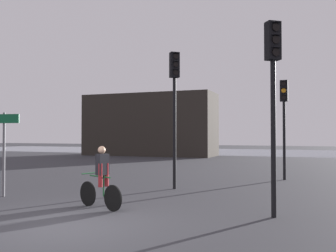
{
  "coord_description": "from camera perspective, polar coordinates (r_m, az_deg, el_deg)",
  "views": [
    {
      "loc": [
        4.87,
        -6.5,
        1.92
      ],
      "look_at": [
        0.5,
        5.0,
        2.2
      ],
      "focal_mm": 40.0,
      "sensor_mm": 36.0,
      "label": 1
    }
  ],
  "objects": [
    {
      "name": "distant_building",
      "position": [
        34.47,
        -2.82,
        0.16
      ],
      "size": [
        12.06,
        4.0,
        5.61
      ],
      "primitive_type": "cube",
      "color": "#2D2823",
      "rests_on": "ground"
    },
    {
      "name": "cyclist",
      "position": [
        9.89,
        -10.1,
        -7.67
      ],
      "size": [
        1.6,
        0.73,
        1.62
      ],
      "rotation": [
        0.0,
        0.0,
        1.19
      ],
      "color": "black",
      "rests_on": "ground"
    },
    {
      "name": "traffic_light_far_right",
      "position": [
        16.66,
        17.26,
        2.3
      ],
      "size": [
        0.32,
        0.34,
        4.23
      ],
      "rotation": [
        0.0,
        0.0,
        3.13
      ],
      "color": "black",
      "rests_on": "ground"
    },
    {
      "name": "direction_sign_post",
      "position": [
        12.65,
        -23.76,
        -2.21
      ],
      "size": [
        1.09,
        0.21,
        2.6
      ],
      "rotation": [
        0.0,
        0.0,
        3.3
      ],
      "color": "slate",
      "rests_on": "ground"
    },
    {
      "name": "water_strip",
      "position": [
        41.9,
        14.14,
        -3.89
      ],
      "size": [
        80.0,
        16.0,
        0.01
      ],
      "primitive_type": "cube",
      "color": "slate",
      "rests_on": "ground"
    },
    {
      "name": "traffic_light_near_right",
      "position": [
        9.12,
        15.73,
        6.58
      ],
      "size": [
        0.4,
        0.42,
        4.56
      ],
      "rotation": [
        0.0,
        0.0,
        3.77
      ],
      "color": "black",
      "rests_on": "ground"
    },
    {
      "name": "ground_plane",
      "position": [
        8.34,
        -16.13,
        -14.56
      ],
      "size": [
        120.0,
        120.0,
        0.0
      ],
      "primitive_type": "plane",
      "color": "#333338"
    },
    {
      "name": "traffic_light_center",
      "position": [
        13.32,
        1.0,
        4.83
      ],
      "size": [
        0.41,
        0.42,
        4.85
      ],
      "rotation": [
        0.0,
        0.0,
        3.83
      ],
      "color": "black",
      "rests_on": "ground"
    }
  ]
}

